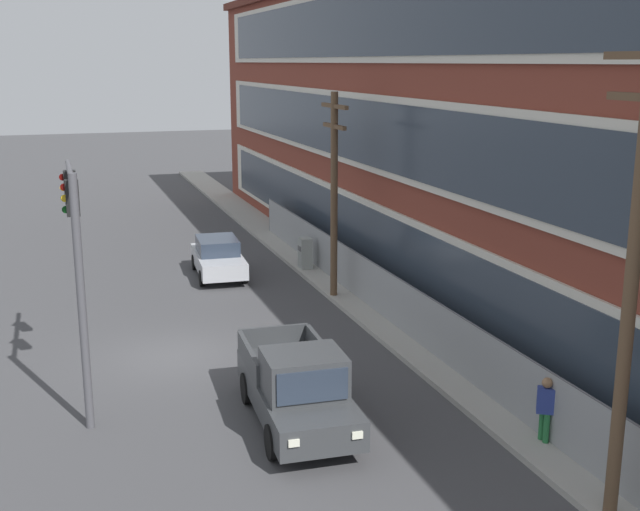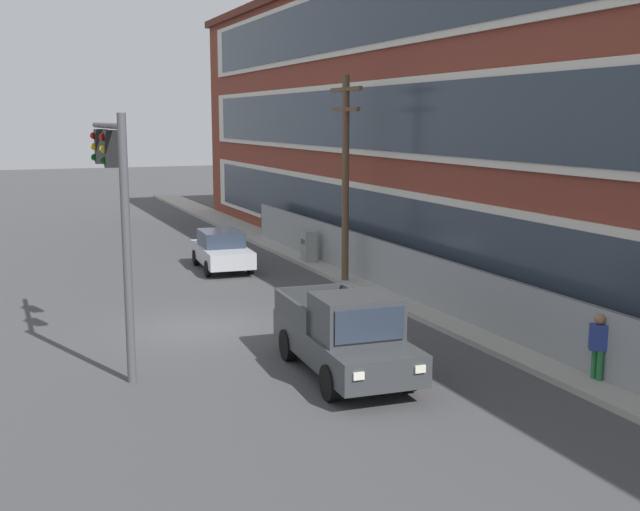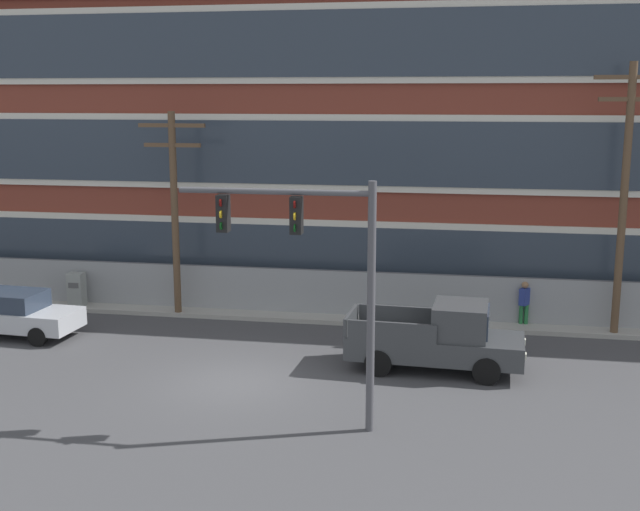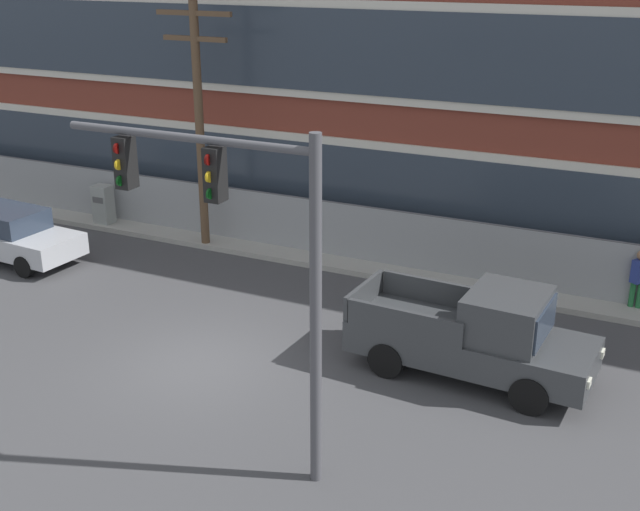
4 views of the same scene
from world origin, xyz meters
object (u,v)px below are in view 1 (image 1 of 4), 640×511
object	(u,v)px
utility_pole_near_corner	(334,186)
electrical_cabinet	(305,255)
sedan_silver	(218,257)
traffic_signal_mast	(76,241)
pedestrian_near_cabinet	(545,407)
utility_pole_midblock	(633,265)
pickup_truck_dark_grey	(298,389)

from	to	relation	value
utility_pole_near_corner	electrical_cabinet	size ratio (longest dim) A/B	5.22
electrical_cabinet	sedan_silver	bearing A→B (deg)	-97.34
traffic_signal_mast	pedestrian_near_cabinet	xyz separation A→B (m)	(5.65, 9.75, -3.35)
electrical_cabinet	utility_pole_midblock	bearing A→B (deg)	-0.17
traffic_signal_mast	utility_pole_near_corner	xyz separation A→B (m)	(-6.93, 9.12, -0.11)
pickup_truck_dark_grey	electrical_cabinet	distance (m)	14.65
sedan_silver	utility_pole_midblock	distance (m)	20.91
utility_pole_near_corner	traffic_signal_mast	bearing A→B (deg)	-52.76
sedan_silver	utility_pole_near_corner	size ratio (longest dim) A/B	0.59
utility_pole_midblock	electrical_cabinet	world-z (taller)	utility_pole_midblock
sedan_silver	utility_pole_midblock	world-z (taller)	utility_pole_midblock
traffic_signal_mast	electrical_cabinet	distance (m)	14.90
traffic_signal_mast	utility_pole_near_corner	world-z (taller)	utility_pole_near_corner
sedan_silver	electrical_cabinet	distance (m)	3.62
sedan_silver	utility_pole_near_corner	world-z (taller)	utility_pole_near_corner
utility_pole_midblock	electrical_cabinet	bearing A→B (deg)	179.83
electrical_cabinet	pickup_truck_dark_grey	bearing A→B (deg)	-18.11
electrical_cabinet	traffic_signal_mast	bearing A→B (deg)	-40.07
pickup_truck_dark_grey	pedestrian_near_cabinet	xyz separation A→B (m)	(2.80, 5.00, 0.00)
traffic_signal_mast	sedan_silver	xyz separation A→B (m)	(-11.53, 5.72, -3.52)
utility_pole_midblock	utility_pole_near_corner	bearing A→B (deg)	-179.50
utility_pole_midblock	pedestrian_near_cabinet	size ratio (longest dim) A/B	5.43
sedan_silver	utility_pole_near_corner	bearing A→B (deg)	36.43
utility_pole_near_corner	utility_pole_midblock	size ratio (longest dim) A/B	0.82
sedan_silver	electrical_cabinet	bearing A→B (deg)	82.66
pedestrian_near_cabinet	electrical_cabinet	bearing A→B (deg)	-178.47
traffic_signal_mast	electrical_cabinet	size ratio (longest dim) A/B	4.26
utility_pole_near_corner	pedestrian_near_cabinet	distance (m)	13.01
pickup_truck_dark_grey	sedan_silver	size ratio (longest dim) A/B	1.21
traffic_signal_mast	sedan_silver	size ratio (longest dim) A/B	1.39
traffic_signal_mast	pickup_truck_dark_grey	size ratio (longest dim) A/B	1.15
pickup_truck_dark_grey	utility_pole_near_corner	size ratio (longest dim) A/B	0.71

